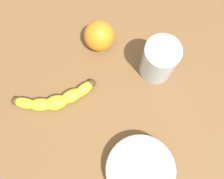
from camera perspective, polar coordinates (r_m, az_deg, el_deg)
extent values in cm
cube|color=brown|center=(67.30, -1.97, -5.65)|extent=(120.00, 120.00, 3.00)
ellipsoid|color=yellow|center=(68.25, -19.70, -3.03)|extent=(4.25, 6.64, 2.85)
ellipsoid|color=yellow|center=(66.92, -16.45, -3.40)|extent=(5.81, 7.01, 3.41)
ellipsoid|color=yellow|center=(66.00, -13.04, -3.01)|extent=(6.97, 7.25, 3.96)
ellipsoid|color=yellow|center=(65.57, -9.70, -1.83)|extent=(6.94, 6.44, 3.41)
ellipsoid|color=yellow|center=(65.66, -6.67, 0.05)|extent=(6.77, 5.15, 2.85)
sphere|color=#513819|center=(69.33, -21.76, -2.53)|extent=(2.18, 2.18, 2.18)
sphere|color=#513819|center=(65.95, -4.79, 1.52)|extent=(2.18, 2.18, 2.18)
cylinder|color=silver|center=(64.55, 10.95, 6.69)|extent=(9.05, 9.05, 12.44)
cylinder|color=pink|center=(65.50, 10.78, 6.34)|extent=(8.55, 8.55, 9.83)
cylinder|color=white|center=(62.87, 6.61, -18.24)|extent=(14.45, 14.45, 4.47)
torus|color=white|center=(61.24, 6.79, -18.30)|extent=(16.91, 16.91, 1.20)
sphere|color=orange|center=(68.80, -3.01, 12.50)|extent=(8.54, 8.54, 8.54)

